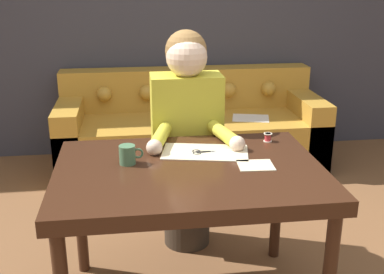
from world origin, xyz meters
The scene contains 9 objects.
wall_back centered at (0.00, 2.33, 1.30)m, with size 8.00×0.06×2.60m.
dining_table centered at (-0.12, 0.04, 0.67)m, with size 1.23×0.87×0.75m.
couch centered at (0.13, 1.91, 0.29)m, with size 2.19×0.83×0.80m.
person centered at (-0.06, 0.62, 0.68)m, with size 0.49×0.59×1.30m.
pattern_paper_main centered at (-0.02, 0.21, 0.75)m, with size 0.46×0.31×0.00m.
pattern_paper_offcut centered at (0.19, 0.01, 0.75)m, with size 0.17×0.15×0.00m.
scissors centered at (-0.02, 0.21, 0.75)m, with size 0.21×0.07×0.01m.
mug centered at (-0.40, 0.12, 0.80)m, with size 0.11×0.08×0.09m.
thread_spool centered at (0.33, 0.33, 0.77)m, with size 0.04×0.04×0.05m.
Camera 1 is at (-0.37, -1.98, 1.60)m, focal length 45.00 mm.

